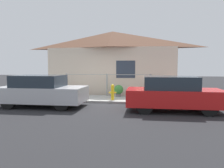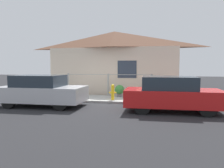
{
  "view_description": "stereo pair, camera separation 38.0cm",
  "coord_description": "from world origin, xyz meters",
  "px_view_note": "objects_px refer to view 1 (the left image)",
  "views": [
    {
      "loc": [
        2.46,
        -9.99,
        1.75
      ],
      "look_at": [
        0.58,
        0.3,
        0.9
      ],
      "focal_mm": 35.0,
      "sensor_mm": 36.0,
      "label": 1
    },
    {
      "loc": [
        2.83,
        -9.92,
        1.75
      ],
      "look_at": [
        0.58,
        0.3,
        0.9
      ],
      "focal_mm": 35.0,
      "sensor_mm": 36.0,
      "label": 2
    }
  ],
  "objects_px": {
    "car_left": "(42,91)",
    "potted_plant_near_hydrant": "(119,90)",
    "fire_hydrant": "(113,92)",
    "car_right": "(173,94)"
  },
  "relations": [
    {
      "from": "car_right",
      "to": "car_left",
      "type": "bearing_deg",
      "value": 177.86
    },
    {
      "from": "car_left",
      "to": "potted_plant_near_hydrant",
      "type": "distance_m",
      "value": 4.16
    },
    {
      "from": "fire_hydrant",
      "to": "potted_plant_near_hydrant",
      "type": "xyz_separation_m",
      "value": [
        0.12,
        1.18,
        -0.04
      ]
    },
    {
      "from": "fire_hydrant",
      "to": "car_left",
      "type": "bearing_deg",
      "value": -147.42
    },
    {
      "from": "car_left",
      "to": "potted_plant_near_hydrant",
      "type": "height_order",
      "value": "car_left"
    },
    {
      "from": "car_right",
      "to": "potted_plant_near_hydrant",
      "type": "distance_m",
      "value": 3.94
    },
    {
      "from": "car_right",
      "to": "fire_hydrant",
      "type": "relative_size",
      "value": 4.77
    },
    {
      "from": "car_left",
      "to": "car_right",
      "type": "xyz_separation_m",
      "value": [
        5.5,
        -0.0,
        -0.0
      ]
    },
    {
      "from": "car_left",
      "to": "potted_plant_near_hydrant",
      "type": "xyz_separation_m",
      "value": [
        2.91,
        2.97,
        -0.22
      ]
    },
    {
      "from": "car_right",
      "to": "fire_hydrant",
      "type": "distance_m",
      "value": 3.24
    }
  ]
}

